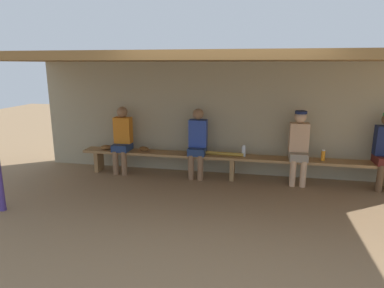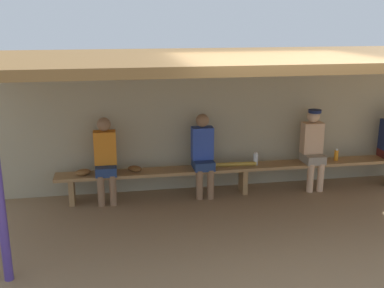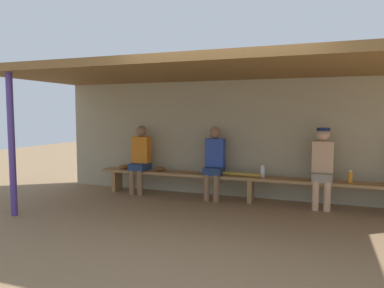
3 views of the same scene
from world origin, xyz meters
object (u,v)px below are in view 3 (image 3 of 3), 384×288
object	(u,v)px
baseball_glove_worn	(125,167)
bench	(251,181)
player_in_red	(322,164)
baseball_bat	(241,174)
water_bottle_orange	(350,177)
player_near_post	(140,156)
water_bottle_blue	(263,172)
support_post	(12,145)
player_leftmost	(214,160)
baseball_glove_dark_brown	(161,169)

from	to	relation	value
baseball_glove_worn	bench	bearing A→B (deg)	-22.36
player_in_red	baseball_bat	distance (m)	1.39
water_bottle_orange	baseball_glove_worn	distance (m)	4.18
player_near_post	baseball_glove_worn	size ratio (longest dim) A/B	5.56
player_near_post	player_in_red	xyz separation A→B (m)	(3.40, 0.00, 0.02)
player_near_post	water_bottle_blue	world-z (taller)	player_near_post
support_post	water_bottle_orange	xyz separation A→B (m)	(4.91, 2.10, -0.54)
baseball_bat	player_in_red	bearing A→B (deg)	3.13
player_leftmost	baseball_glove_dark_brown	bearing A→B (deg)	179.39
player_leftmost	player_near_post	bearing A→B (deg)	180.00
bench	baseball_glove_dark_brown	xyz separation A→B (m)	(-1.77, 0.01, 0.12)
baseball_glove_worn	water_bottle_blue	bearing A→B (deg)	-22.23
baseball_glove_worn	baseball_glove_dark_brown	bearing A→B (deg)	-20.62
player_leftmost	baseball_glove_dark_brown	world-z (taller)	player_leftmost
water_bottle_blue	baseball_bat	bearing A→B (deg)	-178.90
player_leftmost	player_near_post	xyz separation A→B (m)	(-1.53, 0.00, 0.00)
player_in_red	support_post	bearing A→B (deg)	-154.83
player_near_post	baseball_bat	world-z (taller)	player_near_post
bench	water_bottle_blue	world-z (taller)	water_bottle_blue
bench	baseball_glove_dark_brown	bearing A→B (deg)	179.52
player_leftmost	water_bottle_blue	distance (m)	0.90
player_leftmost	baseball_glove_worn	xyz separation A→B (m)	(-1.88, -0.02, -0.22)
player_in_red	water_bottle_blue	world-z (taller)	player_in_red
support_post	player_leftmost	distance (m)	3.37
water_bottle_orange	player_near_post	bearing A→B (deg)	179.92
player_near_post	water_bottle_orange	world-z (taller)	player_near_post
bench	water_bottle_orange	xyz separation A→B (m)	(1.62, -0.00, 0.17)
player_leftmost	water_bottle_blue	bearing A→B (deg)	0.28
bench	baseball_glove_dark_brown	size ratio (longest dim) A/B	25.00
water_bottle_orange	baseball_glove_dark_brown	xyz separation A→B (m)	(-3.38, 0.02, -0.05)
water_bottle_blue	baseball_bat	size ratio (longest dim) A/B	0.27
support_post	water_bottle_blue	world-z (taller)	support_post
water_bottle_orange	support_post	bearing A→B (deg)	-156.85
baseball_glove_worn	support_post	bearing A→B (deg)	-131.89
support_post	baseball_glove_dark_brown	size ratio (longest dim) A/B	9.17
player_near_post	water_bottle_blue	xyz separation A→B (m)	(2.41, 0.00, -0.17)
water_bottle_orange	water_bottle_blue	distance (m)	1.42
bench	player_in_red	distance (m)	1.24
bench	water_bottle_orange	world-z (taller)	water_bottle_orange
bench	water_bottle_blue	distance (m)	0.27
water_bottle_orange	bench	bearing A→B (deg)	179.93
player_leftmost	baseball_bat	world-z (taller)	player_leftmost
baseball_glove_worn	player_near_post	bearing A→B (deg)	-19.90
bench	player_in_red	bearing A→B (deg)	0.17
support_post	player_leftmost	size ratio (longest dim) A/B	1.65
water_bottle_blue	baseball_glove_dark_brown	bearing A→B (deg)	179.79
bench	player_leftmost	world-z (taller)	player_leftmost
player_leftmost	water_bottle_orange	size ratio (longest dim) A/B	6.53
baseball_glove_dark_brown	support_post	bearing A→B (deg)	-85.58
water_bottle_orange	water_bottle_blue	xyz separation A→B (m)	(-1.42, 0.01, 0.00)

